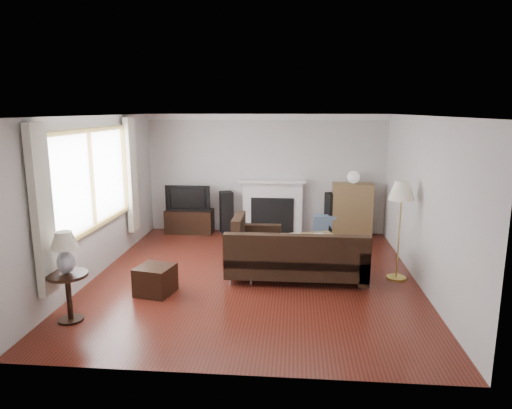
# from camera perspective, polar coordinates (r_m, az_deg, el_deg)

# --- Properties ---
(room) EXTENTS (5.10, 5.60, 2.54)m
(room) POSITION_cam_1_polar(r_m,az_deg,el_deg) (6.96, -0.21, 0.71)
(room) COLOR #531B12
(room) RESTS_ON ground
(window) EXTENTS (0.12, 2.74, 1.54)m
(window) POSITION_cam_1_polar(r_m,az_deg,el_deg) (7.36, -19.76, 2.98)
(window) COLOR brown
(window) RESTS_ON room
(curtain_near) EXTENTS (0.10, 0.35, 2.10)m
(curtain_near) POSITION_cam_1_polar(r_m,az_deg,el_deg) (6.03, -25.17, -0.71)
(curtain_near) COLOR beige
(curtain_near) RESTS_ON room
(curtain_far) EXTENTS (0.10, 0.35, 2.10)m
(curtain_far) POSITION_cam_1_polar(r_m,az_deg,el_deg) (8.75, -15.29, 3.56)
(curtain_far) COLOR beige
(curtain_far) RESTS_ON room
(fireplace) EXTENTS (1.40, 0.26, 1.15)m
(fireplace) POSITION_cam_1_polar(r_m,az_deg,el_deg) (9.67, 2.08, -0.24)
(fireplace) COLOR white
(fireplace) RESTS_ON room
(tv_stand) EXTENTS (1.00, 0.45, 0.50)m
(tv_stand) POSITION_cam_1_polar(r_m,az_deg,el_deg) (9.85, -8.29, -2.08)
(tv_stand) COLOR black
(tv_stand) RESTS_ON ground
(television) EXTENTS (0.94, 0.12, 0.54)m
(television) POSITION_cam_1_polar(r_m,az_deg,el_deg) (9.74, -8.38, 0.89)
(television) COLOR black
(television) RESTS_ON tv_stand
(speaker_left) EXTENTS (0.34, 0.37, 0.90)m
(speaker_left) POSITION_cam_1_polar(r_m,az_deg,el_deg) (9.69, -3.70, -1.00)
(speaker_left) COLOR black
(speaker_left) RESTS_ON ground
(speaker_right) EXTENTS (0.33, 0.36, 0.90)m
(speaker_right) POSITION_cam_1_polar(r_m,az_deg,el_deg) (9.62, 9.51, -1.23)
(speaker_right) COLOR black
(speaker_right) RESTS_ON ground
(bookshelf) EXTENTS (0.81, 0.38, 1.11)m
(bookshelf) POSITION_cam_1_polar(r_m,az_deg,el_deg) (9.63, 11.90, -0.66)
(bookshelf) COLOR olive
(bookshelf) RESTS_ON ground
(globe_lamp) EXTENTS (0.25, 0.25, 0.25)m
(globe_lamp) POSITION_cam_1_polar(r_m,az_deg,el_deg) (9.51, 12.08, 3.37)
(globe_lamp) COLOR white
(globe_lamp) RESTS_ON bookshelf
(sectional_sofa) EXTENTS (2.32, 1.70, 0.75)m
(sectional_sofa) POSITION_cam_1_polar(r_m,az_deg,el_deg) (7.09, 5.02, -6.45)
(sectional_sofa) COLOR black
(sectional_sofa) RESTS_ON ground
(coffee_table) EXTENTS (1.10, 0.82, 0.38)m
(coffee_table) POSITION_cam_1_polar(r_m,az_deg,el_deg) (8.26, 6.51, -5.17)
(coffee_table) COLOR olive
(coffee_table) RESTS_ON ground
(footstool) EXTENTS (0.57, 0.57, 0.41)m
(footstool) POSITION_cam_1_polar(r_m,az_deg,el_deg) (6.76, -12.47, -9.18)
(footstool) COLOR black
(footstool) RESTS_ON ground
(floor_lamp) EXTENTS (0.47, 0.47, 1.54)m
(floor_lamp) POSITION_cam_1_polar(r_m,az_deg,el_deg) (7.32, 17.47, -3.17)
(floor_lamp) COLOR gold
(floor_lamp) RESTS_ON ground
(side_table) EXTENTS (0.50, 0.50, 0.62)m
(side_table) POSITION_cam_1_polar(r_m,az_deg,el_deg) (6.21, -22.33, -10.67)
(side_table) COLOR black
(side_table) RESTS_ON ground
(table_lamp) EXTENTS (0.32, 0.32, 0.52)m
(table_lamp) POSITION_cam_1_polar(r_m,az_deg,el_deg) (6.02, -22.75, -5.62)
(table_lamp) COLOR silver
(table_lamp) RESTS_ON side_table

